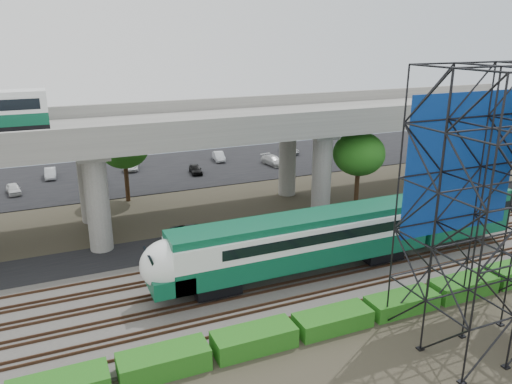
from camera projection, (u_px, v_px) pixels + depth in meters
name	position (u px, v px, depth m)	size (l,w,h in m)	color
ground	(284.00, 297.00, 32.66)	(140.00, 140.00, 0.00)	#474233
ballast_bed	(272.00, 282.00, 34.38)	(90.00, 12.00, 0.20)	slate
service_road	(229.00, 239.00, 41.83)	(90.00, 5.00, 0.08)	black
parking_lot	(163.00, 171.00, 62.37)	(90.00, 18.00, 0.08)	black
harbor_water	(132.00, 138.00, 81.60)	(140.00, 40.00, 0.03)	#4B617C
rail_tracks	(272.00, 280.00, 34.33)	(90.00, 9.52, 0.16)	#472D1E
commuter_train	(330.00, 235.00, 35.25)	(29.30, 3.06, 4.30)	black
overpass	(191.00, 132.00, 43.62)	(80.00, 12.00, 12.40)	#9E9B93
scaffold_tower	(500.00, 210.00, 26.74)	(9.36, 6.36, 15.00)	black
hedge_strip	(333.00, 319.00, 29.12)	(34.60, 1.80, 1.20)	#196316
trees	(154.00, 165.00, 43.33)	(40.94, 16.94, 7.69)	#382314
suv	(198.00, 234.00, 40.83)	(2.33, 5.05, 1.40)	black
parked_cars	(177.00, 166.00, 62.40)	(37.37, 9.30, 1.20)	silver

